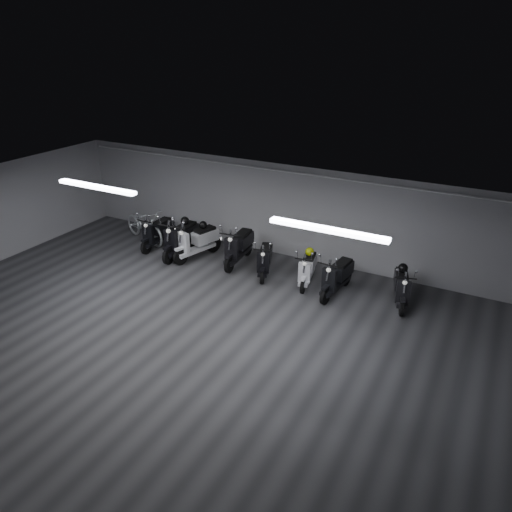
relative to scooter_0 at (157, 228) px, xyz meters
The scene contains 19 objects.
floor 5.09m from the scooter_0, 46.32° to the right, with size 14.00×10.00×0.01m, color #353537.
ceiling 5.49m from the scooter_0, 46.32° to the right, with size 14.00×10.00×0.01m, color gray.
back_wall 3.81m from the scooter_0, 21.19° to the left, with size 14.00×0.01×2.80m, color #A7A7AA.
fluor_strip_left 3.41m from the scooter_0, 79.58° to the right, with size 2.40×0.18×0.08m, color white.
fluor_strip_right 7.31m from the scooter_0, 22.24° to the right, with size 2.40×0.18×0.08m, color white.
conduit 4.20m from the scooter_0, 19.97° to the left, with size 0.05×0.05×13.60m, color white.
scooter_0 is the anchor object (origin of this frame).
scooter_1 1.06m from the scooter_0, 10.14° to the right, with size 0.66×1.98×1.47m, color black, non-canonical shape.
scooter_2 1.58m from the scooter_0, ahead, with size 0.63×1.90×1.42m, color white, non-canonical shape.
scooter_3 2.86m from the scooter_0, ahead, with size 0.63×1.90×1.42m, color black, non-canonical shape.
scooter_5 3.85m from the scooter_0, ahead, with size 0.54×1.63×1.21m, color black, non-canonical shape.
scooter_6 5.11m from the scooter_0, ahead, with size 0.53×1.60×1.19m, color white, non-canonical shape.
scooter_8 6.00m from the scooter_0, ahead, with size 0.59×1.78×1.33m, color black, non-canonical shape.
scooter_9 7.57m from the scooter_0, ahead, with size 0.55×1.65×1.23m, color black, non-canonical shape.
bicycle 0.73m from the scooter_0, 162.28° to the left, with size 0.73×2.08×1.34m, color silver.
helmet_0 1.69m from the scooter_0, ahead, with size 0.24×0.24×0.24m, color black.
helmet_1 7.51m from the scooter_0, ahead, with size 0.25×0.25×0.25m, color black.
helmet_2 1.11m from the scooter_0, ahead, with size 0.26×0.26×0.26m, color black.
helmet_3 5.07m from the scooter_0, ahead, with size 0.24×0.24×0.24m, color #A8BC0B.
Camera 1 is at (5.84, -7.24, 6.18)m, focal length 33.82 mm.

